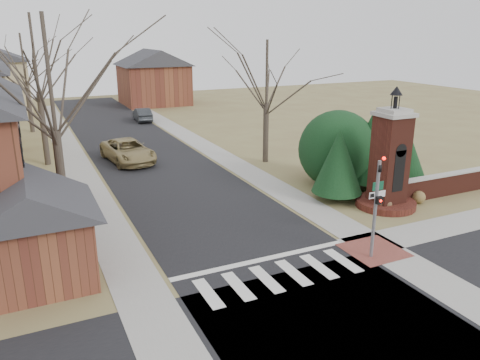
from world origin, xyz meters
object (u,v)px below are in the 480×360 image
traffic_signal_pole (377,199)px  pickup_truck (128,151)px  sign_post (377,199)px  distant_car (142,115)px  brick_gate_monument (389,168)px

traffic_signal_pole → pickup_truck: traffic_signal_pole is taller
sign_post → distant_car: sign_post is taller
traffic_signal_pole → distant_car: size_ratio=1.06×
traffic_signal_pole → pickup_truck: 20.60m
brick_gate_monument → pickup_truck: (-10.60, 15.23, -1.35)m
brick_gate_monument → pickup_truck: brick_gate_monument is taller
traffic_signal_pole → pickup_truck: bearing=106.7°
traffic_signal_pole → brick_gate_monument: brick_gate_monument is taller
brick_gate_monument → pickup_truck: size_ratio=1.10×
sign_post → brick_gate_monument: (3.41, 3.01, 0.22)m
pickup_truck → distant_car: (5.00, 15.89, -0.11)m
sign_post → pickup_truck: (-7.19, 18.24, -1.13)m
traffic_signal_pole → distant_car: bearing=91.5°
sign_post → distant_car: 34.22m
brick_gate_monument → distant_car: brick_gate_monument is taller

